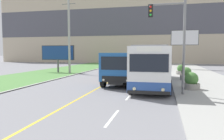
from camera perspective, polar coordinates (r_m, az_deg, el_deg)
The scene contains 10 objects.
apartment_block_background at distance 58.75m, azimuth 8.56°, elevation 11.62°, with size 80.00×8.04×19.83m.
city_bus at distance 18.81m, azimuth 10.73°, elevation 1.19°, with size 2.67×12.49×3.15m.
dump_truck at distance 17.67m, azimuth 2.29°, elevation 0.17°, with size 2.59×6.77×2.66m.
utility_pole_far at distance 28.85m, azimuth -11.15°, elevation 9.25°, with size 1.80×0.28×10.03m.
traffic_light_mast at distance 14.21m, azimuth 15.81°, elevation 9.17°, with size 2.28×0.32×6.08m.
billboard_large at distance 36.80m, azimuth 18.44°, elevation 7.58°, with size 4.23×0.24×6.23m.
billboard_small at distance 30.16m, azimuth -13.97°, elevation 4.24°, with size 4.64×0.24×3.64m.
planter_round_near at distance 16.59m, azimuth 20.02°, elevation -2.91°, with size 1.20×1.20×1.21m.
planter_round_second at distance 21.94m, azimuth 18.84°, elevation -1.09°, with size 1.16×1.16×1.22m.
planter_round_third at distance 27.29m, azimuth 17.54°, elevation -0.03°, with size 1.10×1.10×1.17m.
Camera 1 is at (4.73, -0.77, 2.69)m, focal length 35.00 mm.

